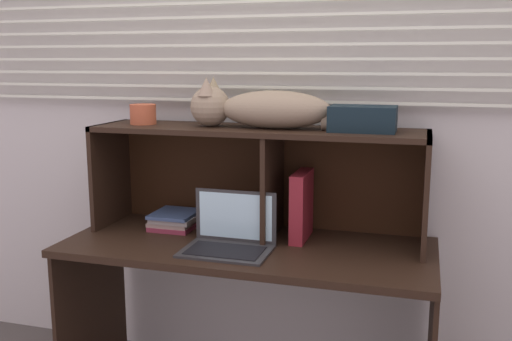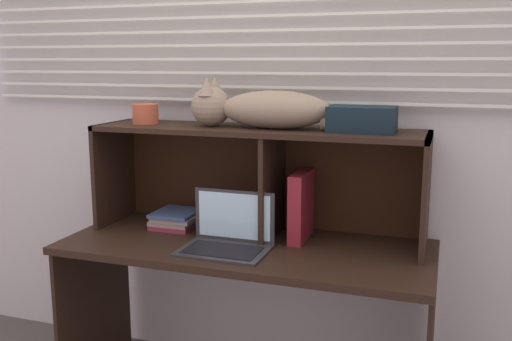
# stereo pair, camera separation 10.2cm
# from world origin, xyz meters

# --- Properties ---
(back_panel_with_blinds) EXTENTS (4.40, 0.08, 2.50)m
(back_panel_with_blinds) POSITION_xyz_m (0.00, 0.55, 1.26)
(back_panel_with_blinds) COLOR beige
(back_panel_with_blinds) RESTS_ON ground
(desk) EXTENTS (1.50, 0.62, 0.70)m
(desk) POSITION_xyz_m (0.00, 0.20, 0.57)
(desk) COLOR black
(desk) RESTS_ON ground
(hutch_shelf_unit) EXTENTS (1.40, 0.34, 0.46)m
(hutch_shelf_unit) POSITION_xyz_m (0.01, 0.37, 1.02)
(hutch_shelf_unit) COLOR black
(hutch_shelf_unit) RESTS_ON desk
(cat) EXTENTS (0.80, 0.19, 0.21)m
(cat) POSITION_xyz_m (0.02, 0.33, 1.24)
(cat) COLOR gray
(cat) RESTS_ON hutch_shelf_unit
(laptop) EXTENTS (0.34, 0.24, 0.22)m
(laptop) POSITION_xyz_m (-0.05, 0.12, 0.75)
(laptop) COLOR #2E2E2E
(laptop) RESTS_ON desk
(binder_upright) EXTENTS (0.06, 0.22, 0.28)m
(binder_upright) POSITION_xyz_m (0.20, 0.33, 0.84)
(binder_upright) COLOR maroon
(binder_upright) RESTS_ON desk
(book_stack) EXTENTS (0.20, 0.22, 0.07)m
(book_stack) POSITION_xyz_m (-0.38, 0.33, 0.74)
(book_stack) COLOR maroon
(book_stack) RESTS_ON desk
(small_basket) EXTENTS (0.11, 0.11, 0.09)m
(small_basket) POSITION_xyz_m (-0.52, 0.33, 1.20)
(small_basket) COLOR #B95534
(small_basket) RESTS_ON hutch_shelf_unit
(storage_box) EXTENTS (0.26, 0.17, 0.10)m
(storage_box) POSITION_xyz_m (0.44, 0.33, 1.21)
(storage_box) COLOR black
(storage_box) RESTS_ON hutch_shelf_unit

